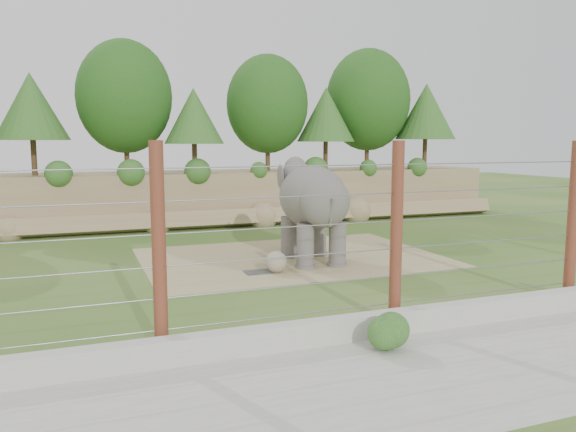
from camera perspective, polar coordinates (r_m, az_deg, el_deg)
name	(u,v)px	position (r m, az deg, el deg)	size (l,w,h in m)	color
ground	(312,278)	(16.53, 2.49, -6.36)	(90.00, 90.00, 0.00)	#315F1E
back_embankment	(223,142)	(28.27, -6.67, 7.48)	(30.00, 5.52, 8.77)	#8E7352
dirt_patch	(291,257)	(19.42, 0.33, -4.22)	(10.00, 7.00, 0.02)	tan
drain_grate	(261,272)	(17.22, -2.78, -5.68)	(1.00, 0.60, 0.03)	#262628
elephant	(312,212)	(18.51, 2.49, 0.41)	(1.77, 4.14, 3.35)	#56514D
stone_ball	(276,262)	(17.11, -1.22, -4.67)	(0.66, 0.66, 0.66)	#7C735C
retaining_wall	(407,321)	(12.21, 11.99, -10.36)	(26.00, 0.35, 0.50)	#A8A69D
walkway	(469,367)	(10.77, 17.91, -14.42)	(26.00, 4.00, 0.01)	#A8A69D
barrier_fence	(396,235)	(12.21, 10.95, -1.88)	(20.26, 0.26, 4.00)	brown
walkway_shrub	(385,333)	(11.03, 9.85, -11.65)	(0.71, 0.71, 0.71)	#2B6026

